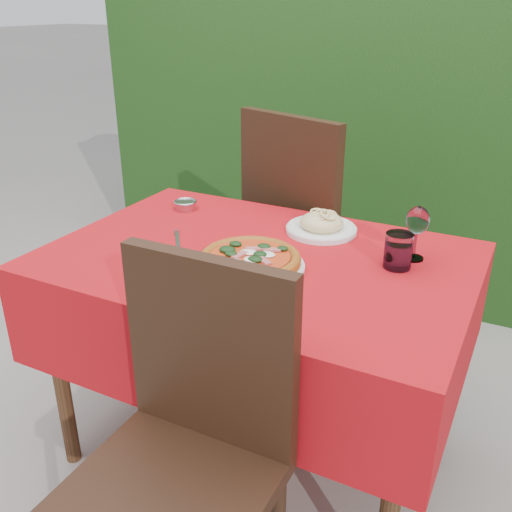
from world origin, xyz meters
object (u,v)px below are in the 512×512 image
at_px(wine_glass, 417,223).
at_px(water_glass, 398,252).
at_px(pizza_plate, 250,261).
at_px(pasta_plate, 321,225).
at_px(chair_near, 188,438).
at_px(fork, 177,240).
at_px(chair_far, 307,224).
at_px(steel_ramekin, 185,205).

bearing_deg(wine_glass, water_glass, -109.28).
distance_m(pizza_plate, pasta_plate, 0.37).
relative_size(pizza_plate, pasta_plate, 1.38).
bearing_deg(wine_glass, chair_near, -112.04).
xyz_separation_m(pasta_plate, fork, (-0.38, -0.28, -0.02)).
bearing_deg(chair_near, water_glass, 67.33).
bearing_deg(chair_far, wine_glass, 157.57).
height_order(chair_far, wine_glass, chair_far).
xyz_separation_m(wine_glass, steel_ramekin, (-0.85, 0.06, -0.10)).
xyz_separation_m(chair_near, pasta_plate, (-0.01, 0.83, 0.23)).
height_order(wine_glass, steel_ramekin, wine_glass).
distance_m(chair_near, steel_ramekin, 1.00).
bearing_deg(pasta_plate, fork, -143.65).
xyz_separation_m(water_glass, fork, (-0.67, -0.12, -0.04)).
bearing_deg(steel_ramekin, wine_glass, -4.09).
height_order(pasta_plate, water_glass, water_glass).
relative_size(chair_near, wine_glass, 5.78).
bearing_deg(pasta_plate, wine_glass, -13.41).
xyz_separation_m(pizza_plate, fork, (-0.31, 0.08, -0.02)).
bearing_deg(pasta_plate, chair_far, 118.11).
relative_size(pizza_plate, fork, 1.98).
relative_size(chair_near, pasta_plate, 4.07).
height_order(water_glass, fork, water_glass).
xyz_separation_m(chair_far, water_glass, (0.50, -0.54, 0.18)).
bearing_deg(pizza_plate, steel_ramekin, 142.33).
bearing_deg(chair_near, pizza_plate, 100.41).
bearing_deg(pasta_plate, chair_near, -88.98).
bearing_deg(water_glass, chair_near, -112.36).
bearing_deg(pizza_plate, water_glass, 29.46).
height_order(chair_near, pasta_plate, chair_near).
relative_size(pizza_plate, water_glass, 3.09).
distance_m(chair_near, pasta_plate, 0.86).
height_order(chair_near, pizza_plate, chair_near).
distance_m(chair_far, steel_ramekin, 0.53).
xyz_separation_m(chair_near, water_glass, (0.28, 0.68, 0.25)).
distance_m(fork, steel_ramekin, 0.30).
relative_size(pasta_plate, wine_glass, 1.42).
relative_size(chair_near, chair_far, 0.89).
bearing_deg(pasta_plate, pizza_plate, -101.46).
relative_size(water_glass, steel_ramekin, 1.35).
height_order(chair_far, steel_ramekin, chair_far).
height_order(chair_near, wine_glass, chair_near).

